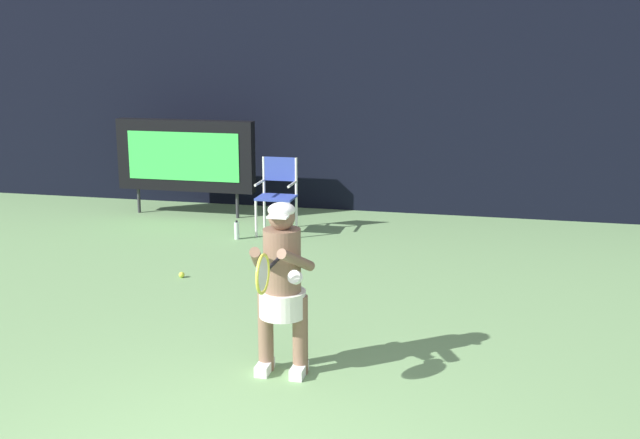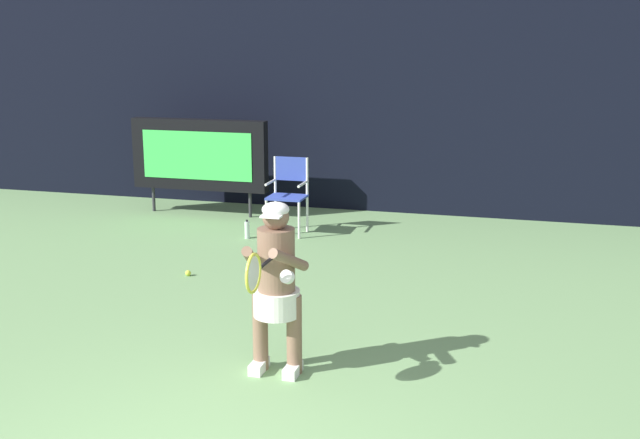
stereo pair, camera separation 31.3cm
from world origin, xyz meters
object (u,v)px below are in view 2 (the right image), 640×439
Objects in this scene: tennis_racket at (254,272)px; umpire_chair at (288,191)px; tennis_player at (276,282)px; tennis_ball_loose at (188,273)px; scoreboard at (199,155)px; water_bottle at (247,230)px.

umpire_chair is at bearing 103.58° from tennis_racket.
tennis_player is 3.05m from tennis_ball_loose.
scoreboard is 1.93m from water_bottle.
umpire_chair is 2.42m from tennis_ball_loose.
tennis_racket reaches higher than water_bottle.
tennis_racket is at bearing -56.30° from tennis_ball_loose.
water_bottle is (1.24, -1.24, -0.82)m from scoreboard.
tennis_player is at bearing -73.54° from umpire_chair.
umpire_chair is at bearing 44.27° from water_bottle.
tennis_player is 2.43× the size of tennis_racket.
scoreboard is at bearing 155.27° from umpire_chair.
umpire_chair is 4.77m from tennis_player.
scoreboard reaches higher than tennis_ball_loose.
scoreboard is at bearing 119.68° from tennis_player.
scoreboard is at bearing 116.12° from tennis_racket.
scoreboard is 3.65× the size of tennis_racket.
tennis_player is (1.82, -4.12, 0.67)m from water_bottle.
tennis_player is (1.35, -4.57, 0.18)m from umpire_chair.
scoreboard is at bearing 111.02° from tennis_ball_loose.
tennis_racket is (1.36, -5.11, 0.42)m from umpire_chair.
tennis_racket reaches higher than umpire_chair.
tennis_player reaches higher than water_bottle.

